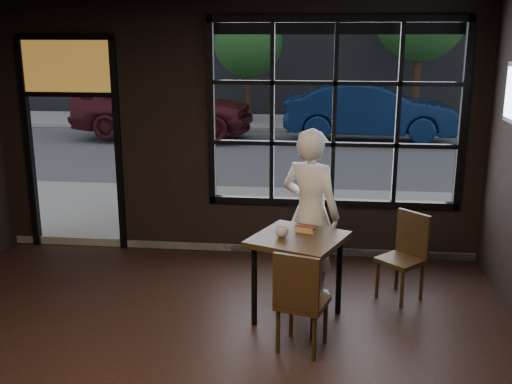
# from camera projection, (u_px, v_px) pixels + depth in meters

# --- Properties ---
(window_frame) EXTENTS (3.06, 0.12, 2.28)m
(window_frame) POSITION_uv_depth(u_px,v_px,m) (334.00, 114.00, 7.17)
(window_frame) COLOR black
(window_frame) RESTS_ON ground
(stained_transom) EXTENTS (1.20, 0.06, 0.70)m
(stained_transom) POSITION_uv_depth(u_px,v_px,m) (67.00, 66.00, 7.39)
(stained_transom) COLOR orange
(stained_transom) RESTS_ON ground
(street_asphalt) EXTENTS (60.00, 41.00, 0.04)m
(street_asphalt) POSITION_uv_depth(u_px,v_px,m) (301.00, 96.00, 27.46)
(street_asphalt) COLOR #545456
(street_asphalt) RESTS_ON ground
(cafe_table) EXTENTS (1.04, 1.04, 0.86)m
(cafe_table) POSITION_uv_depth(u_px,v_px,m) (298.00, 278.00, 5.81)
(cafe_table) COLOR #30200F
(cafe_table) RESTS_ON floor
(chair_near) EXTENTS (0.51, 0.51, 0.95)m
(chair_near) POSITION_uv_depth(u_px,v_px,m) (303.00, 299.00, 5.25)
(chair_near) COLOR #30200F
(chair_near) RESTS_ON floor
(chair_window) EXTENTS (0.57, 0.57, 0.93)m
(chair_window) POSITION_uv_depth(u_px,v_px,m) (401.00, 258.00, 6.26)
(chair_window) COLOR #30200F
(chair_window) RESTS_ON floor
(man) EXTENTS (0.79, 0.69, 1.81)m
(man) POSITION_uv_depth(u_px,v_px,m) (310.00, 213.00, 6.29)
(man) COLOR white
(man) RESTS_ON floor
(hotdog) EXTENTS (0.22, 0.14, 0.06)m
(hotdog) POSITION_uv_depth(u_px,v_px,m) (305.00, 229.00, 5.82)
(hotdog) COLOR tan
(hotdog) RESTS_ON cafe_table
(cup) EXTENTS (0.17, 0.17, 0.10)m
(cup) POSITION_uv_depth(u_px,v_px,m) (282.00, 232.00, 5.69)
(cup) COLOR silver
(cup) RESTS_ON cafe_table
(navy_car) EXTENTS (4.42, 1.66, 1.44)m
(navy_car) POSITION_uv_depth(u_px,v_px,m) (370.00, 111.00, 15.42)
(navy_car) COLOR #091A3B
(navy_car) RESTS_ON street_asphalt
(maroon_car) EXTENTS (4.78, 1.95, 1.62)m
(maroon_car) POSITION_uv_depth(u_px,v_px,m) (163.00, 105.00, 15.86)
(maroon_car) COLOR #471318
(maroon_car) RESTS_ON street_asphalt
(tree_left) EXTENTS (2.05, 2.05, 3.50)m
(tree_left) POSITION_uv_depth(u_px,v_px,m) (248.00, 43.00, 17.94)
(tree_left) COLOR #332114
(tree_left) RESTS_ON street_asphalt
(tree_right) EXTENTS (2.75, 2.75, 4.69)m
(tree_right) POSITION_uv_depth(u_px,v_px,m) (421.00, 14.00, 17.36)
(tree_right) COLOR #332114
(tree_right) RESTS_ON street_asphalt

